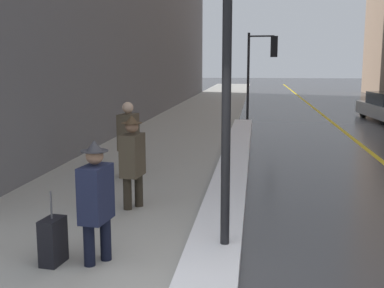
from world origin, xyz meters
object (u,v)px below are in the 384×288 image
(traffic_light_near, at_px, (264,57))
(pedestrian_trailing, at_px, (132,158))
(pedestrian_in_fedora, at_px, (96,197))
(pedestrian_nearside, at_px, (129,136))
(rolling_suitcase, at_px, (53,241))

(traffic_light_near, relative_size, pedestrian_trailing, 2.33)
(pedestrian_in_fedora, height_order, pedestrian_nearside, pedestrian_nearside)
(pedestrian_nearside, height_order, rolling_suitcase, pedestrian_nearside)
(pedestrian_trailing, bearing_deg, traffic_light_near, 177.54)
(pedestrian_in_fedora, bearing_deg, pedestrian_nearside, -162.52)
(pedestrian_nearside, xyz_separation_m, rolling_suitcase, (0.27, -4.69, -0.63))
(pedestrian_trailing, height_order, rolling_suitcase, pedestrian_trailing)
(pedestrian_in_fedora, relative_size, pedestrian_trailing, 0.96)
(traffic_light_near, xyz_separation_m, rolling_suitcase, (-2.79, -16.14, -2.46))
(rolling_suitcase, bearing_deg, pedestrian_in_fedora, 108.28)
(pedestrian_in_fedora, xyz_separation_m, pedestrian_trailing, (-0.14, 2.34, 0.03))
(traffic_light_near, xyz_separation_m, pedestrian_in_fedora, (-2.25, -16.03, -1.89))
(traffic_light_near, distance_m, rolling_suitcase, 16.56)
(rolling_suitcase, bearing_deg, traffic_light_near, 177.63)
(pedestrian_in_fedora, distance_m, pedestrian_nearside, 4.66)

